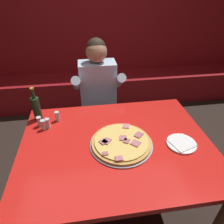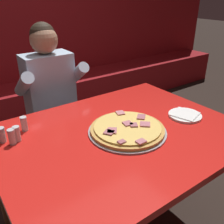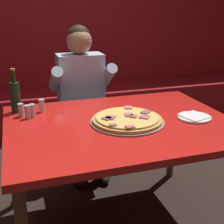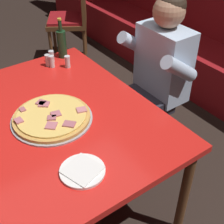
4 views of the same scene
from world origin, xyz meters
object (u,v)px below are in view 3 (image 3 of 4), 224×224
at_px(pizza, 127,120).
at_px(diner_seated_blue_shirt, 83,95).
at_px(shaker_black_pepper, 42,106).
at_px(shaker_oregano, 21,111).
at_px(plate_white_paper, 194,117).
at_px(beer_bottle, 15,96).
at_px(main_dining_table, 121,132).
at_px(shaker_parmesan, 28,113).
at_px(shaker_red_pepper_flakes, 32,111).

distance_m(pizza, diner_seated_blue_shirt, 0.83).
bearing_deg(shaker_black_pepper, shaker_oregano, -158.14).
xyz_separation_m(plate_white_paper, beer_bottle, (-1.06, 0.47, 0.10)).
bearing_deg(shaker_oregano, diner_seated_blue_shirt, 45.10).
distance_m(pizza, shaker_black_pepper, 0.59).
xyz_separation_m(main_dining_table, plate_white_paper, (0.46, -0.09, 0.08)).
bearing_deg(shaker_oregano, shaker_black_pepper, 21.86).
distance_m(main_dining_table, shaker_parmesan, 0.59).
xyz_separation_m(plate_white_paper, shaker_red_pepper_flakes, (-0.96, 0.34, 0.03)).
xyz_separation_m(main_dining_table, shaker_black_pepper, (-0.44, 0.34, 0.11)).
height_order(main_dining_table, diner_seated_blue_shirt, diner_seated_blue_shirt).
distance_m(beer_bottle, shaker_oregano, 0.13).
xyz_separation_m(beer_bottle, shaker_parmesan, (0.06, -0.15, -0.07)).
height_order(plate_white_paper, beer_bottle, beer_bottle).
bearing_deg(pizza, main_dining_table, 139.62).
distance_m(pizza, shaker_red_pepper_flakes, 0.60).
bearing_deg(shaker_parmesan, main_dining_table, -23.46).
height_order(shaker_oregano, shaker_black_pepper, same).
relative_size(pizza, shaker_black_pepper, 5.21).
bearing_deg(pizza, plate_white_paper, -8.26).
bearing_deg(main_dining_table, shaker_red_pepper_flakes, 153.94).
bearing_deg(beer_bottle, shaker_oregano, -75.91).
relative_size(pizza, plate_white_paper, 2.13).
distance_m(plate_white_paper, diner_seated_blue_shirt, 1.03).
bearing_deg(beer_bottle, diner_seated_blue_shirt, 37.44).
height_order(main_dining_table, plate_white_paper, plate_white_paper).
bearing_deg(diner_seated_blue_shirt, shaker_red_pepper_flakes, -129.12).
height_order(plate_white_paper, shaker_red_pepper_flakes, shaker_red_pepper_flakes).
xyz_separation_m(main_dining_table, beer_bottle, (-0.60, 0.38, 0.18)).
relative_size(main_dining_table, diner_seated_blue_shirt, 1.08).
relative_size(pizza, shaker_red_pepper_flakes, 5.21).
bearing_deg(diner_seated_blue_shirt, shaker_oregano, -134.90).
bearing_deg(pizza, beer_bottle, 146.92).
bearing_deg(shaker_parmesan, shaker_red_pepper_flakes, 25.99).
height_order(plate_white_paper, shaker_parmesan, shaker_parmesan).
height_order(shaker_oregano, shaker_parmesan, same).
relative_size(shaker_oregano, shaker_black_pepper, 1.00).
bearing_deg(beer_bottle, shaker_red_pepper_flakes, -55.60).
height_order(main_dining_table, pizza, pizza).
bearing_deg(plate_white_paper, beer_bottle, 155.88).
bearing_deg(main_dining_table, beer_bottle, 147.33).
xyz_separation_m(pizza, diner_seated_blue_shirt, (-0.09, 0.83, -0.07)).
distance_m(beer_bottle, shaker_black_pepper, 0.18).
distance_m(shaker_black_pepper, shaker_red_pepper_flakes, 0.11).
height_order(shaker_oregano, diner_seated_blue_shirt, diner_seated_blue_shirt).
bearing_deg(shaker_red_pepper_flakes, shaker_oregano, 153.66).
bearing_deg(shaker_oregano, main_dining_table, -26.10).
distance_m(main_dining_table, pizza, 0.10).
xyz_separation_m(beer_bottle, shaker_oregano, (0.03, -0.10, -0.07)).
relative_size(beer_bottle, shaker_black_pepper, 3.40).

